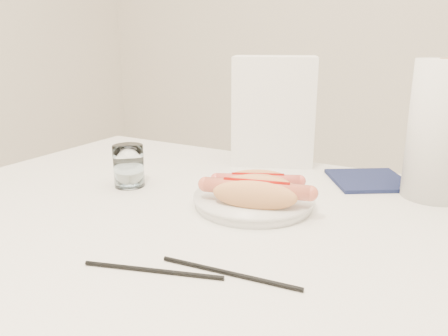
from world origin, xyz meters
The scene contains 10 objects.
table centered at (0.00, 0.00, 0.69)m, with size 1.20×0.80×0.75m.
plate centered at (0.03, 0.06, 0.76)m, with size 0.21×0.21×0.02m, color white.
hotdog_left centered at (0.03, 0.08, 0.79)m, with size 0.15×0.10×0.04m.
hotdog_right centered at (0.05, 0.03, 0.79)m, with size 0.18×0.10×0.05m.
water_glass centered at (-0.24, 0.04, 0.79)m, with size 0.06×0.06×0.09m, color white.
chopstick_near centered at (0.02, -0.22, 0.75)m, with size 0.01×0.01×0.19m, color black.
chopstick_far centered at (0.11, -0.17, 0.75)m, with size 0.01×0.01×0.19m, color black.
napkin_box centered at (-0.06, 0.35, 0.88)m, with size 0.19×0.11×0.25m, color white.
navy_napkin centered at (0.18, 0.31, 0.75)m, with size 0.15×0.15×0.01m, color #131A3C.
paper_towel_roll centered at (0.30, 0.27, 0.88)m, with size 0.11×0.11×0.26m, color silver.
Camera 1 is at (0.35, -0.63, 1.04)m, focal length 35.88 mm.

